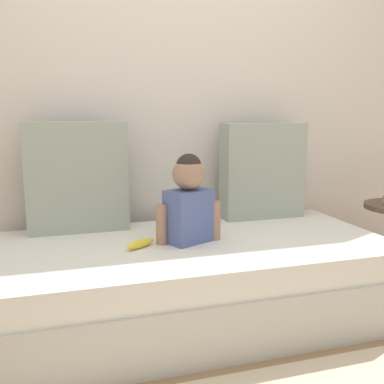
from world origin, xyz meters
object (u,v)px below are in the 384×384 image
banana (140,244)px  throw_pillow_left (77,177)px  couch (195,280)px  throw_pillow_right (262,171)px  toddler (189,200)px

banana → throw_pillow_left: bearing=122.6°
throw_pillow_left → couch: bearing=-34.8°
couch → throw_pillow_right: bearing=34.8°
couch → banana: size_ratio=11.64×
toddler → throw_pillow_left: bearing=143.2°
couch → toddler: bearing=-172.6°
couch → banana: banana is taller
throw_pillow_left → banana: size_ratio=3.46×
throw_pillow_left → throw_pillow_right: size_ratio=1.03×
throw_pillow_right → toddler: size_ratio=1.30×
couch → throw_pillow_left: bearing=145.2°
couch → throw_pillow_right: 0.82m
throw_pillow_left → banana: bearing=-57.4°
throw_pillow_left → throw_pillow_right: (1.09, 0.00, -0.01)m
couch → throw_pillow_left: (-0.54, 0.38, 0.50)m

